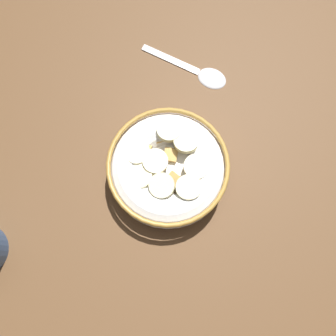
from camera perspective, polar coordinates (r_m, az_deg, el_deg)
ground_plane at (r=52.99cm, az=0.00°, el=-1.10°), size 124.19×124.19×2.00cm
cereal_bowl at (r=49.51cm, az=0.00°, el=-0.08°), size 15.74×15.74×5.24cm
spoon at (r=57.49cm, az=5.22°, el=14.06°), size 11.58×10.72×0.80cm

